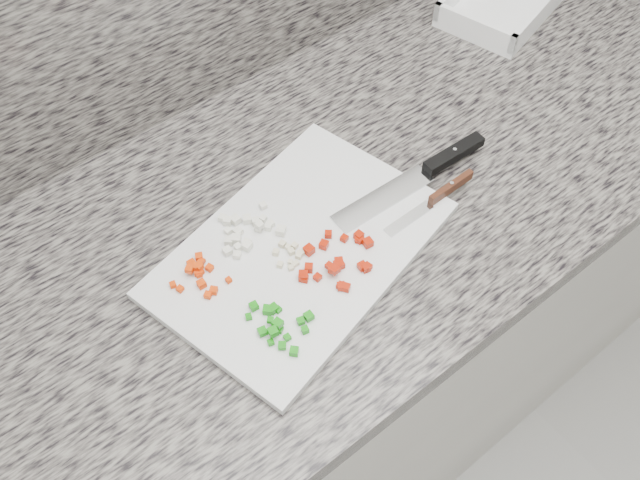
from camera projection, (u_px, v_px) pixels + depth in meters
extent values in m
cube|color=white|center=(325.00, 342.00, 1.46)|extent=(3.92, 0.62, 0.86)
cube|color=slate|center=(326.00, 204.00, 1.09)|extent=(3.96, 0.64, 0.04)
cube|color=silver|center=(300.00, 249.00, 1.01)|extent=(0.46, 0.36, 0.01)
cube|color=red|center=(208.00, 295.00, 0.95)|extent=(0.01, 0.01, 0.01)
cube|color=red|center=(229.00, 280.00, 0.97)|extent=(0.01, 0.01, 0.01)
cube|color=red|center=(210.00, 268.00, 0.98)|extent=(0.01, 0.01, 0.01)
cube|color=red|center=(199.00, 274.00, 0.97)|extent=(0.01, 0.01, 0.01)
cube|color=red|center=(180.00, 289.00, 0.96)|extent=(0.01, 0.01, 0.01)
cube|color=red|center=(214.00, 290.00, 0.96)|extent=(0.01, 0.01, 0.01)
cube|color=red|center=(200.00, 264.00, 0.97)|extent=(0.01, 0.01, 0.01)
cube|color=red|center=(199.00, 267.00, 0.97)|extent=(0.01, 0.01, 0.01)
cube|color=red|center=(173.00, 285.00, 0.96)|extent=(0.01, 0.01, 0.01)
cube|color=red|center=(192.00, 264.00, 0.98)|extent=(0.01, 0.01, 0.01)
cube|color=red|center=(195.00, 267.00, 0.97)|extent=(0.01, 0.01, 0.01)
cube|color=red|center=(198.00, 272.00, 0.97)|extent=(0.01, 0.01, 0.01)
cube|color=red|center=(199.00, 256.00, 0.99)|extent=(0.01, 0.01, 0.01)
cube|color=red|center=(202.00, 261.00, 0.98)|extent=(0.01, 0.01, 0.01)
cube|color=red|center=(189.00, 269.00, 0.97)|extent=(0.01, 0.01, 0.01)
cube|color=red|center=(202.00, 284.00, 0.96)|extent=(0.01, 0.01, 0.01)
cube|color=red|center=(200.00, 272.00, 0.97)|extent=(0.01, 0.01, 0.01)
cube|color=silver|center=(271.00, 224.00, 1.02)|extent=(0.01, 0.01, 0.01)
cube|color=silver|center=(227.00, 251.00, 0.99)|extent=(0.01, 0.01, 0.01)
cube|color=silver|center=(238.00, 231.00, 1.01)|extent=(0.01, 0.01, 0.01)
cube|color=silver|center=(256.00, 221.00, 1.02)|extent=(0.01, 0.01, 0.01)
cube|color=silver|center=(259.00, 228.00, 1.02)|extent=(0.01, 0.01, 0.01)
cube|color=silver|center=(247.00, 246.00, 1.00)|extent=(0.02, 0.02, 0.01)
cube|color=silver|center=(263.00, 219.00, 1.03)|extent=(0.01, 0.01, 0.01)
cube|color=silver|center=(228.00, 231.00, 1.02)|extent=(0.01, 0.01, 0.01)
cube|color=silver|center=(247.00, 243.00, 1.00)|extent=(0.01, 0.01, 0.01)
cube|color=silver|center=(235.00, 220.00, 1.03)|extent=(0.01, 0.01, 0.01)
cube|color=silver|center=(222.00, 218.00, 1.03)|extent=(0.01, 0.01, 0.01)
cube|color=silver|center=(259.00, 225.00, 1.01)|extent=(0.01, 0.01, 0.01)
cube|color=silver|center=(236.00, 239.00, 1.00)|extent=(0.02, 0.02, 0.01)
cube|color=silver|center=(281.00, 231.00, 1.01)|extent=(0.02, 0.02, 0.01)
cube|color=silver|center=(238.00, 247.00, 1.00)|extent=(0.01, 0.01, 0.01)
cube|color=silver|center=(247.00, 219.00, 1.03)|extent=(0.02, 0.02, 0.01)
cube|color=silver|center=(258.00, 223.00, 1.02)|extent=(0.01, 0.01, 0.01)
cube|color=silver|center=(229.00, 241.00, 1.00)|extent=(0.02, 0.02, 0.01)
cube|color=silver|center=(228.00, 221.00, 1.02)|extent=(0.02, 0.02, 0.01)
cube|color=silver|center=(237.00, 255.00, 0.99)|extent=(0.01, 0.01, 0.01)
cube|color=silver|center=(263.00, 205.00, 1.04)|extent=(0.01, 0.01, 0.01)
cube|color=silver|center=(268.00, 227.00, 1.02)|extent=(0.01, 0.01, 0.01)
cube|color=#107C0B|center=(270.00, 310.00, 0.94)|extent=(0.01, 0.01, 0.01)
cube|color=#107C0B|center=(278.00, 310.00, 0.94)|extent=(0.01, 0.01, 0.01)
cube|color=#107C0B|center=(278.00, 324.00, 0.92)|extent=(0.01, 0.01, 0.01)
cube|color=#107C0B|center=(279.00, 329.00, 0.92)|extent=(0.01, 0.01, 0.01)
cube|color=#107C0B|center=(262.00, 331.00, 0.92)|extent=(0.01, 0.01, 0.01)
cube|color=#107C0B|center=(287.00, 337.00, 0.91)|extent=(0.01, 0.01, 0.01)
cube|color=#107C0B|center=(276.00, 327.00, 0.91)|extent=(0.01, 0.01, 0.01)
cube|color=#107C0B|center=(267.00, 310.00, 0.94)|extent=(0.02, 0.02, 0.01)
cube|color=#107C0B|center=(270.00, 320.00, 0.92)|extent=(0.01, 0.01, 0.01)
cube|color=#107C0B|center=(305.00, 330.00, 0.92)|extent=(0.01, 0.01, 0.01)
cube|color=#107C0B|center=(273.00, 332.00, 0.91)|extent=(0.01, 0.01, 0.01)
cube|color=#107C0B|center=(274.00, 308.00, 0.94)|extent=(0.01, 0.01, 0.01)
cube|color=#107C0B|center=(294.00, 351.00, 0.90)|extent=(0.02, 0.02, 0.01)
cube|color=#107C0B|center=(282.00, 346.00, 0.91)|extent=(0.01, 0.01, 0.01)
cube|color=#107C0B|center=(254.00, 306.00, 0.94)|extent=(0.01, 0.01, 0.01)
cube|color=#107C0B|center=(249.00, 317.00, 0.93)|extent=(0.01, 0.01, 0.01)
cube|color=#107C0B|center=(301.00, 321.00, 0.93)|extent=(0.01, 0.01, 0.01)
cube|color=#107C0B|center=(309.00, 316.00, 0.93)|extent=(0.01, 0.01, 0.01)
cube|color=#107C0B|center=(271.00, 342.00, 0.91)|extent=(0.01, 0.01, 0.01)
cube|color=#A31602|center=(341.00, 286.00, 0.96)|extent=(0.01, 0.01, 0.01)
cube|color=#A31602|center=(368.00, 243.00, 1.00)|extent=(0.01, 0.01, 0.01)
cube|color=#A31602|center=(367.00, 267.00, 0.98)|extent=(0.01, 0.01, 0.01)
cube|color=#A31602|center=(344.00, 238.00, 1.01)|extent=(0.01, 0.01, 0.01)
cube|color=#A31602|center=(359.00, 239.00, 1.01)|extent=(0.01, 0.01, 0.01)
cube|color=#A31602|center=(333.00, 269.00, 0.96)|extent=(0.02, 0.02, 0.01)
cube|color=#A31602|center=(341.00, 286.00, 0.96)|extent=(0.01, 0.01, 0.01)
cube|color=#A31602|center=(329.00, 266.00, 0.97)|extent=(0.01, 0.01, 0.01)
cube|color=#A31602|center=(339.00, 262.00, 0.98)|extent=(0.02, 0.02, 0.01)
cube|color=#A31602|center=(305.00, 279.00, 0.97)|extent=(0.01, 0.01, 0.01)
cube|color=#A31602|center=(362.00, 266.00, 0.98)|extent=(0.01, 0.01, 0.01)
cube|color=#A31602|center=(358.00, 238.00, 1.01)|extent=(0.01, 0.01, 0.01)
cube|color=#A31602|center=(335.00, 269.00, 0.96)|extent=(0.01, 0.01, 0.01)
cube|color=#A31602|center=(359.00, 240.00, 1.01)|extent=(0.01, 0.01, 0.01)
cube|color=#A31602|center=(339.00, 264.00, 0.98)|extent=(0.02, 0.02, 0.01)
cube|color=#A31602|center=(366.00, 268.00, 0.98)|extent=(0.01, 0.01, 0.01)
cube|color=#A31602|center=(303.00, 276.00, 0.97)|extent=(0.02, 0.02, 0.01)
cube|color=#A31602|center=(328.00, 234.00, 1.01)|extent=(0.01, 0.01, 0.01)
cube|color=#A31602|center=(317.00, 277.00, 0.97)|extent=(0.01, 0.01, 0.01)
cube|color=#A31602|center=(324.00, 245.00, 1.00)|extent=(0.02, 0.02, 0.01)
cube|color=#A31602|center=(309.00, 268.00, 0.98)|extent=(0.02, 0.02, 0.01)
cube|color=#A31602|center=(346.00, 287.00, 0.96)|extent=(0.01, 0.01, 0.01)
cube|color=#A31602|center=(359.00, 236.00, 1.01)|extent=(0.01, 0.01, 0.01)
cube|color=#A31602|center=(309.00, 250.00, 0.99)|extent=(0.01, 0.01, 0.01)
cube|color=beige|center=(288.00, 247.00, 1.00)|extent=(0.01, 0.01, 0.01)
cube|color=beige|center=(291.00, 252.00, 0.99)|extent=(0.01, 0.01, 0.01)
cube|color=beige|center=(299.00, 256.00, 0.99)|extent=(0.01, 0.01, 0.01)
cube|color=beige|center=(282.00, 244.00, 1.00)|extent=(0.01, 0.01, 0.01)
cube|color=beige|center=(280.00, 265.00, 0.98)|extent=(0.01, 0.01, 0.01)
cube|color=beige|center=(295.00, 264.00, 0.98)|extent=(0.01, 0.01, 0.01)
cube|color=beige|center=(295.00, 246.00, 1.00)|extent=(0.01, 0.01, 0.01)
cube|color=beige|center=(301.00, 253.00, 0.99)|extent=(0.01, 0.01, 0.01)
cube|color=beige|center=(291.00, 268.00, 0.98)|extent=(0.01, 0.01, 0.01)
cube|color=beige|center=(296.00, 263.00, 0.98)|extent=(0.01, 0.01, 0.01)
cube|color=beige|center=(292.00, 268.00, 0.98)|extent=(0.01, 0.01, 0.00)
cube|color=beige|center=(276.00, 252.00, 0.99)|extent=(0.01, 0.01, 0.01)
cube|color=beige|center=(290.00, 262.00, 0.99)|extent=(0.01, 0.01, 0.00)
cube|color=silver|center=(383.00, 198.00, 1.06)|extent=(0.17, 0.04, 0.00)
cube|color=black|center=(454.00, 154.00, 1.10)|extent=(0.11, 0.02, 0.02)
cylinder|color=silver|center=(455.00, 150.00, 1.09)|extent=(0.01, 0.01, 0.00)
cube|color=silver|center=(409.00, 219.00, 1.03)|extent=(0.09, 0.02, 0.00)
cube|color=#471F11|center=(451.00, 187.00, 1.06)|extent=(0.09, 0.01, 0.02)
cylinder|color=silver|center=(452.00, 183.00, 1.05)|extent=(0.01, 0.01, 0.00)
cube|color=white|center=(500.00, 9.00, 1.34)|extent=(0.26, 0.22, 0.01)
cube|color=white|center=(540.00, 13.00, 1.29)|extent=(0.22, 0.07, 0.04)
cube|color=white|center=(474.00, 28.00, 1.27)|extent=(0.05, 0.16, 0.04)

